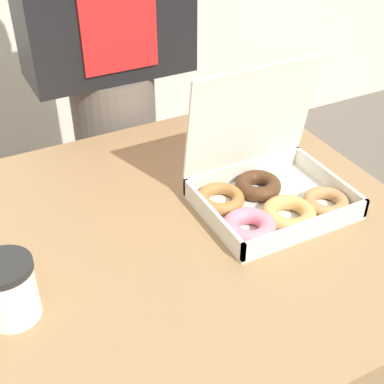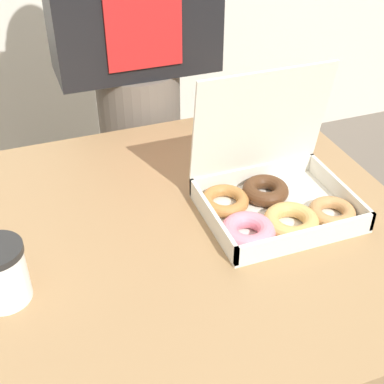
{
  "view_description": "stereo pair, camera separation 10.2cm",
  "coord_description": "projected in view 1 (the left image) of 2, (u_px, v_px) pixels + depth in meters",
  "views": [
    {
      "loc": [
        -0.35,
        -0.76,
        1.44
      ],
      "look_at": [
        0.03,
        -0.01,
        0.84
      ],
      "focal_mm": 50.0,
      "sensor_mm": 36.0,
      "label": 1
    },
    {
      "loc": [
        -0.25,
        -0.8,
        1.44
      ],
      "look_at": [
        0.03,
        -0.01,
        0.84
      ],
      "focal_mm": 50.0,
      "sensor_mm": 36.0,
      "label": 2
    }
  ],
  "objects": [
    {
      "name": "coffee_cup",
      "position": [
        9.0,
        290.0,
        0.86
      ],
      "size": [
        0.1,
        0.1,
        0.11
      ],
      "color": "white",
      "rests_on": "table"
    },
    {
      "name": "donut_box",
      "position": [
        266.0,
        192.0,
        1.11
      ],
      "size": [
        0.32,
        0.26,
        0.29
      ],
      "color": "silver",
      "rests_on": "table"
    },
    {
      "name": "table",
      "position": [
        177.0,
        350.0,
        1.29
      ],
      "size": [
        0.98,
        0.87,
        0.75
      ],
      "color": "#99754C",
      "rests_on": "ground_plane"
    },
    {
      "name": "person_customer",
      "position": [
        110.0,
        67.0,
        1.48
      ],
      "size": [
        0.44,
        0.24,
        1.61
      ],
      "color": "#665B51",
      "rests_on": "ground_plane"
    }
  ]
}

